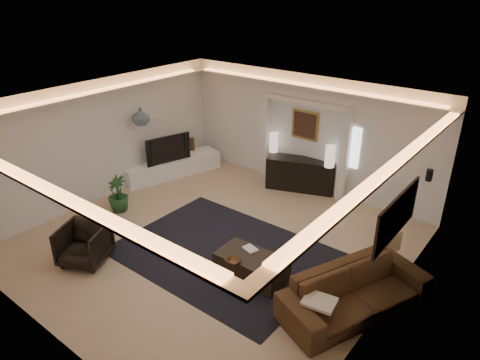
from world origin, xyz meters
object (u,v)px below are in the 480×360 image
Objects in this scene: sofa at (355,292)px; console at (300,175)px; coffee_table at (252,267)px; armchair at (84,244)px.

console is at bearing 65.01° from sofa.
sofa is 1.89m from coffee_table.
console reaches higher than sofa.
coffee_table is (1.21, -3.70, -0.20)m from console.
console is 3.90m from coffee_table.
console is at bearing 48.08° from armchair.
sofa is at bearing 7.31° from coffee_table.
coffee_table is 1.49× the size of armchair.
console reaches higher than coffee_table.
console reaches higher than armchair.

